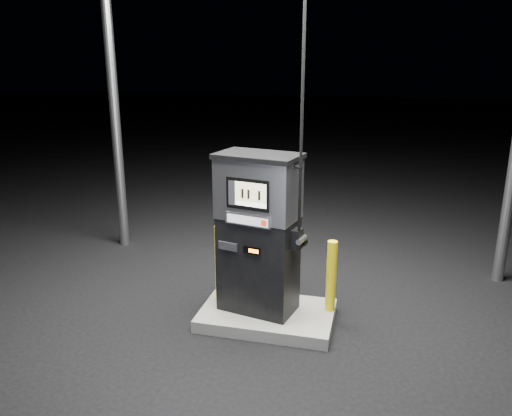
# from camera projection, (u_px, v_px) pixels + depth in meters

# --- Properties ---
(ground) EXTENTS (80.00, 80.00, 0.00)m
(ground) POSITION_uv_depth(u_px,v_px,m) (267.00, 321.00, 6.13)
(ground) COLOR black
(ground) RESTS_ON ground
(pump_island) EXTENTS (1.60, 1.00, 0.15)m
(pump_island) POSITION_uv_depth(u_px,v_px,m) (267.00, 315.00, 6.11)
(pump_island) COLOR #60615C
(pump_island) RESTS_ON ground
(fuel_dispenser) EXTENTS (1.11, 0.75, 3.99)m
(fuel_dispenser) POSITION_uv_depth(u_px,v_px,m) (259.00, 232.00, 5.86)
(fuel_dispenser) COLOR black
(fuel_dispenser) RESTS_ON pump_island
(bollard_left) EXTENTS (0.16, 0.16, 0.97)m
(bollard_left) POSITION_uv_depth(u_px,v_px,m) (220.00, 263.00, 6.27)
(bollard_left) COLOR yellow
(bollard_left) RESTS_ON pump_island
(bollard_right) EXTENTS (0.16, 0.16, 0.89)m
(bollard_right) POSITION_uv_depth(u_px,v_px,m) (331.00, 276.00, 5.97)
(bollard_right) COLOR yellow
(bollard_right) RESTS_ON pump_island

